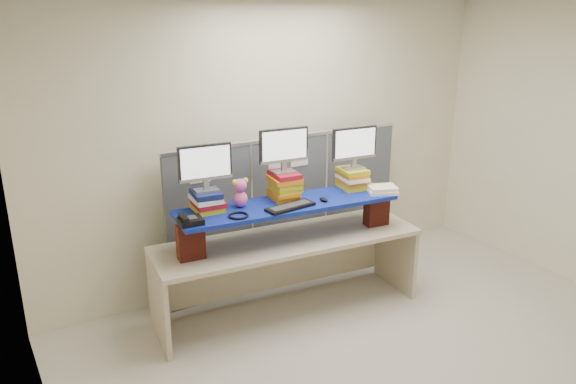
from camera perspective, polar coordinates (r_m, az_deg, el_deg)
room at (r=4.12m, az=13.17°, el=-0.83°), size 5.00×4.00×2.80m
cubicle_partition at (r=5.65m, az=0.12°, el=-1.81°), size 2.60×0.06×1.53m
desk at (r=5.11m, az=0.00°, el=-6.24°), size 2.49×0.97×0.74m
brick_pier_left at (r=4.67m, az=-9.86°, el=-4.99°), size 0.23×0.14×0.30m
brick_pier_right at (r=5.38m, az=8.98°, el=-1.77°), size 0.23×0.14×0.30m
blue_board at (r=4.94m, az=0.00°, el=-1.30°), size 2.03×0.71×0.04m
book_stack_left at (r=4.77m, az=-8.24°, el=-0.87°), size 0.27×0.31×0.17m
book_stack_center at (r=5.00m, az=-0.37°, el=0.69°), size 0.29×0.32×0.25m
book_stack_right at (r=5.34m, az=6.58°, el=1.40°), size 0.29×0.32×0.19m
monitor_left at (r=4.68m, az=-8.41°, el=2.75°), size 0.45×0.15×0.40m
monitor_center at (r=4.91m, az=-0.42°, el=4.54°), size 0.45×0.15×0.40m
monitor_right at (r=5.25m, az=6.76°, el=4.73°), size 0.45×0.15×0.40m
keyboard at (r=4.80m, az=0.24°, el=-1.50°), size 0.46×0.19×0.03m
mouse at (r=4.98m, az=3.64°, el=-0.75°), size 0.07×0.11×0.03m
desk_phone at (r=4.52m, az=-9.95°, el=-2.86°), size 0.20×0.18×0.08m
headset at (r=4.63m, az=-5.07°, el=-2.39°), size 0.17×0.17×0.02m
plush_toy at (r=4.81m, az=-4.85°, el=-0.05°), size 0.15×0.11×0.25m
binder_stack at (r=5.26m, az=9.56°, el=0.25°), size 0.32×0.29×0.06m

